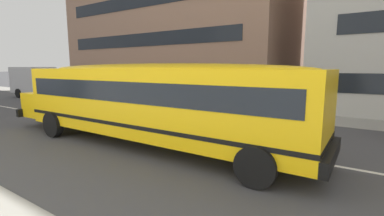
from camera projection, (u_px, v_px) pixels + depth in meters
name	position (u px, v px, depth m)	size (l,w,h in m)	color
ground_plane	(245.00, 150.00, 9.21)	(400.00, 400.00, 0.00)	#424244
sidewalk_far	(296.00, 117.00, 15.30)	(120.00, 3.00, 0.01)	gray
lane_centreline	(245.00, 150.00, 9.21)	(110.00, 0.16, 0.01)	silver
school_bus	(147.00, 97.00, 9.55)	(13.09, 3.09, 2.92)	yellow
parked_car_red_near_corner	(102.00, 94.00, 20.00)	(3.98, 2.03, 1.64)	maroon
box_truck	(38.00, 81.00, 24.99)	(6.11, 2.63, 2.82)	silver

